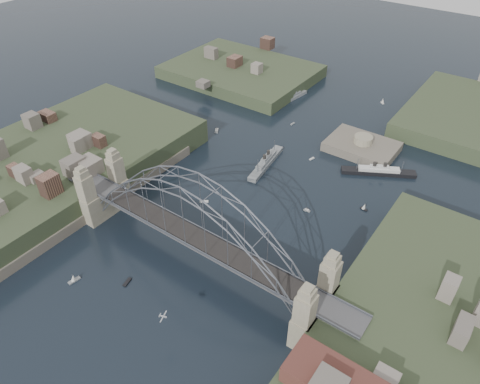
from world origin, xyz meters
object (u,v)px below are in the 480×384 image
(fort_island, at_px, (361,151))
(ocean_liner, at_px, (378,171))
(naval_cruiser_near, at_px, (266,162))
(bridge, at_px, (193,224))
(naval_cruiser_far, at_px, (292,97))

(fort_island, height_order, ocean_liner, fort_island)
(fort_island, height_order, naval_cruiser_near, naval_cruiser_near)
(naval_cruiser_near, distance_m, ocean_liner, 34.60)
(naval_cruiser_near, bearing_deg, bridge, -78.62)
(bridge, height_order, fort_island, bridge)
(naval_cruiser_near, height_order, ocean_liner, naval_cruiser_near)
(bridge, height_order, naval_cruiser_far, bridge)
(fort_island, xyz_separation_m, naval_cruiser_far, (-37.77, 19.40, 1.20))
(naval_cruiser_far, bearing_deg, naval_cruiser_near, -69.48)
(naval_cruiser_far, relative_size, ocean_liner, 0.79)
(naval_cruiser_near, relative_size, ocean_liner, 0.99)
(fort_island, xyz_separation_m, ocean_liner, (9.63, -9.39, 1.19))
(bridge, distance_m, naval_cruiser_far, 93.74)
(naval_cruiser_near, distance_m, naval_cruiser_far, 48.05)
(bridge, xyz_separation_m, ocean_liner, (21.63, 60.61, -11.47))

